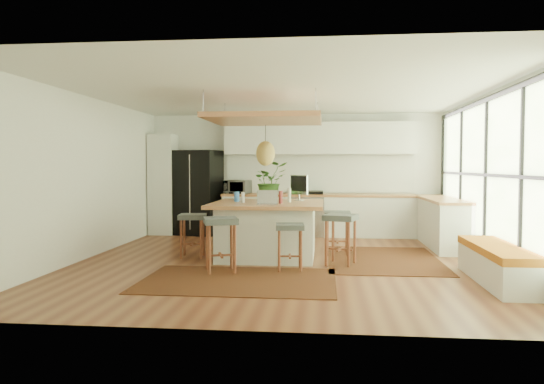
# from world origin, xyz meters

# --- Properties ---
(floor) EXTENTS (7.00, 7.00, 0.00)m
(floor) POSITION_xyz_m (0.00, 0.00, 0.00)
(floor) COLOR #5B2A1A
(floor) RESTS_ON ground
(ceiling) EXTENTS (7.00, 7.00, 0.00)m
(ceiling) POSITION_xyz_m (0.00, 0.00, 2.70)
(ceiling) COLOR white
(ceiling) RESTS_ON ground
(wall_back) EXTENTS (6.50, 0.00, 6.50)m
(wall_back) POSITION_xyz_m (0.00, 3.50, 1.35)
(wall_back) COLOR white
(wall_back) RESTS_ON ground
(wall_front) EXTENTS (6.50, 0.00, 6.50)m
(wall_front) POSITION_xyz_m (0.00, -3.50, 1.35)
(wall_front) COLOR white
(wall_front) RESTS_ON ground
(wall_left) EXTENTS (0.00, 7.00, 7.00)m
(wall_left) POSITION_xyz_m (-3.25, 0.00, 1.35)
(wall_left) COLOR white
(wall_left) RESTS_ON ground
(wall_right) EXTENTS (0.00, 7.00, 7.00)m
(wall_right) POSITION_xyz_m (3.25, 0.00, 1.35)
(wall_right) COLOR white
(wall_right) RESTS_ON ground
(window_wall) EXTENTS (0.10, 6.20, 2.60)m
(window_wall) POSITION_xyz_m (3.22, 0.00, 1.40)
(window_wall) COLOR black
(window_wall) RESTS_ON wall_right
(pantry) EXTENTS (0.55, 0.60, 2.25)m
(pantry) POSITION_xyz_m (-2.95, 3.18, 1.12)
(pantry) COLOR silver
(pantry) RESTS_ON floor
(back_counter_base) EXTENTS (4.20, 0.60, 0.88)m
(back_counter_base) POSITION_xyz_m (0.55, 3.18, 0.44)
(back_counter_base) COLOR silver
(back_counter_base) RESTS_ON floor
(back_counter_top) EXTENTS (4.24, 0.64, 0.05)m
(back_counter_top) POSITION_xyz_m (0.55, 3.18, 0.90)
(back_counter_top) COLOR #A25E39
(back_counter_top) RESTS_ON back_counter_base
(backsplash) EXTENTS (4.20, 0.02, 0.80)m
(backsplash) POSITION_xyz_m (0.55, 3.48, 1.35)
(backsplash) COLOR white
(backsplash) RESTS_ON wall_back
(upper_cabinets) EXTENTS (4.20, 0.34, 0.70)m
(upper_cabinets) POSITION_xyz_m (0.55, 3.32, 2.15)
(upper_cabinets) COLOR silver
(upper_cabinets) RESTS_ON wall_back
(range) EXTENTS (0.76, 0.62, 1.00)m
(range) POSITION_xyz_m (0.30, 3.18, 0.50)
(range) COLOR #A5A5AA
(range) RESTS_ON floor
(right_counter_base) EXTENTS (0.60, 2.50, 0.88)m
(right_counter_base) POSITION_xyz_m (2.93, 2.00, 0.44)
(right_counter_base) COLOR silver
(right_counter_base) RESTS_ON floor
(right_counter_top) EXTENTS (0.64, 2.54, 0.05)m
(right_counter_top) POSITION_xyz_m (2.93, 2.00, 0.90)
(right_counter_top) COLOR #A25E39
(right_counter_top) RESTS_ON right_counter_base
(window_bench) EXTENTS (0.52, 2.00, 0.50)m
(window_bench) POSITION_xyz_m (2.95, -1.20, 0.25)
(window_bench) COLOR silver
(window_bench) RESTS_ON floor
(ceiling_panel) EXTENTS (1.86, 1.86, 0.80)m
(ceiling_panel) POSITION_xyz_m (-0.30, 0.40, 2.05)
(ceiling_panel) COLOR #A25E39
(ceiling_panel) RESTS_ON ceiling
(rug_near) EXTENTS (2.60, 1.80, 0.01)m
(rug_near) POSITION_xyz_m (-0.46, -1.41, 0.01)
(rug_near) COLOR black
(rug_near) RESTS_ON floor
(rug_right) EXTENTS (1.80, 2.60, 0.01)m
(rug_right) POSITION_xyz_m (1.65, 0.38, 0.01)
(rug_right) COLOR black
(rug_right) RESTS_ON floor
(fridge) EXTENTS (1.08, 0.93, 1.89)m
(fridge) POSITION_xyz_m (-2.15, 3.19, 0.93)
(fridge) COLOR black
(fridge) RESTS_ON floor
(island) EXTENTS (1.85, 1.85, 0.93)m
(island) POSITION_xyz_m (-0.26, 0.45, 0.47)
(island) COLOR #A25E39
(island) RESTS_ON floor
(stool_near_left) EXTENTS (0.59, 0.59, 0.80)m
(stool_near_left) POSITION_xyz_m (-0.81, -0.87, 0.35)
(stool_near_left) COLOR #404547
(stool_near_left) RESTS_ON floor
(stool_near_right) EXTENTS (0.44, 0.44, 0.69)m
(stool_near_right) POSITION_xyz_m (0.18, -0.67, 0.35)
(stool_near_right) COLOR #404547
(stool_near_right) RESTS_ON floor
(stool_right_front) EXTENTS (0.59, 0.59, 0.79)m
(stool_right_front) POSITION_xyz_m (0.94, -0.14, 0.35)
(stool_right_front) COLOR #404547
(stool_right_front) RESTS_ON floor
(stool_right_back) EXTENTS (0.45, 0.45, 0.75)m
(stool_right_back) POSITION_xyz_m (0.91, 0.80, 0.35)
(stool_right_back) COLOR #404547
(stool_right_back) RESTS_ON floor
(stool_left_side) EXTENTS (0.48, 0.48, 0.73)m
(stool_left_side) POSITION_xyz_m (-1.53, 0.30, 0.35)
(stool_left_side) COLOR #404547
(stool_left_side) RESTS_ON floor
(laptop) EXTENTS (0.35, 0.37, 0.25)m
(laptop) POSITION_xyz_m (-0.21, -0.11, 1.05)
(laptop) COLOR #A5A5AA
(laptop) RESTS_ON island
(monitor) EXTENTS (0.45, 0.50, 0.46)m
(monitor) POSITION_xyz_m (0.24, 0.87, 1.19)
(monitor) COLOR #A5A5AA
(monitor) RESTS_ON island
(microwave) EXTENTS (0.60, 0.43, 0.37)m
(microwave) POSITION_xyz_m (-1.25, 3.15, 1.11)
(microwave) COLOR #A5A5AA
(microwave) RESTS_ON back_counter_top
(island_plant) EXTENTS (0.89, 0.91, 0.53)m
(island_plant) POSITION_xyz_m (-0.30, 1.10, 1.20)
(island_plant) COLOR #1E4C19
(island_plant) RESTS_ON island
(island_bowl) EXTENTS (0.24, 0.24, 0.05)m
(island_bowl) POSITION_xyz_m (-0.85, 0.79, 0.95)
(island_bowl) COLOR beige
(island_bowl) RESTS_ON island
(island_bottle_0) EXTENTS (0.07, 0.07, 0.19)m
(island_bottle_0) POSITION_xyz_m (-0.81, 0.55, 1.03)
(island_bottle_0) COLOR #387BE3
(island_bottle_0) RESTS_ON island
(island_bottle_1) EXTENTS (0.07, 0.07, 0.19)m
(island_bottle_1) POSITION_xyz_m (-0.66, 0.30, 1.03)
(island_bottle_1) COLOR silver
(island_bottle_1) RESTS_ON island
(island_bottle_2) EXTENTS (0.07, 0.07, 0.19)m
(island_bottle_2) POSITION_xyz_m (-0.01, 0.15, 1.03)
(island_bottle_2) COLOR maroon
(island_bottle_2) RESTS_ON island
(island_bottle_3) EXTENTS (0.07, 0.07, 0.19)m
(island_bottle_3) POSITION_xyz_m (0.09, 0.50, 1.03)
(island_bottle_3) COLOR beige
(island_bottle_3) RESTS_ON island
(island_bottle_4) EXTENTS (0.07, 0.07, 0.19)m
(island_bottle_4) POSITION_xyz_m (-0.46, 0.70, 1.03)
(island_bottle_4) COLOR #497A4F
(island_bottle_4) RESTS_ON island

